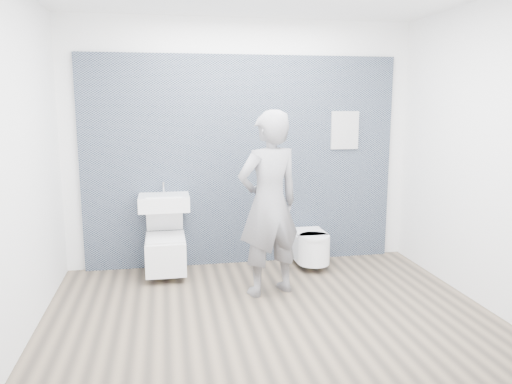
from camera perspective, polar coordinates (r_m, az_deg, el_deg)
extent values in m
plane|color=brown|center=(4.67, 1.38, -13.48)|extent=(4.00, 4.00, 0.00)
plane|color=silver|center=(5.77, -1.64, 5.48)|extent=(4.00, 0.00, 4.00)
plane|color=silver|center=(2.87, 7.67, 0.49)|extent=(4.00, 0.00, 4.00)
plane|color=silver|center=(4.36, -25.26, 2.93)|extent=(0.00, 3.00, 3.00)
plane|color=silver|center=(5.11, 24.04, 3.97)|extent=(0.00, 3.00, 3.00)
cube|color=black|center=(6.03, -1.52, -7.93)|extent=(3.60, 0.06, 2.40)
cube|color=white|center=(5.53, -10.46, -1.19)|extent=(0.54, 0.41, 0.16)
cube|color=silver|center=(5.49, -10.49, -0.43)|extent=(0.38, 0.27, 0.03)
cylinder|color=silver|center=(5.64, -10.52, 0.58)|extent=(0.02, 0.02, 0.14)
cylinder|color=silver|center=(5.58, -10.54, 1.09)|extent=(0.02, 0.09, 0.02)
cylinder|color=silver|center=(5.74, -10.43, -2.16)|extent=(0.04, 0.04, 0.11)
cube|color=white|center=(5.56, -10.28, -6.94)|extent=(0.42, 0.61, 0.36)
cylinder|color=silver|center=(5.47, -10.33, -5.44)|extent=(0.30, 0.30, 0.03)
cube|color=white|center=(5.47, -10.34, -5.17)|extent=(0.40, 0.49, 0.02)
cube|color=white|center=(5.62, -10.42, -2.46)|extent=(0.40, 0.19, 0.42)
cube|color=silver|center=(5.87, -10.25, -7.43)|extent=(0.11, 0.06, 0.08)
cube|color=white|center=(5.89, 5.99, -6.07)|extent=(0.36, 0.42, 0.30)
cylinder|color=white|center=(5.69, 6.60, -6.66)|extent=(0.36, 0.36, 0.30)
cube|color=white|center=(5.82, 6.11, -4.58)|extent=(0.34, 0.40, 0.03)
cylinder|color=white|center=(5.63, 6.69, -5.09)|extent=(0.34, 0.34, 0.03)
cube|color=silver|center=(6.09, 5.49, -6.61)|extent=(0.10, 0.06, 0.08)
cube|color=white|center=(6.28, 9.66, -7.31)|extent=(0.33, 0.03, 0.44)
imported|color=gray|center=(4.83, 1.49, -1.38)|extent=(0.76, 0.62, 1.81)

